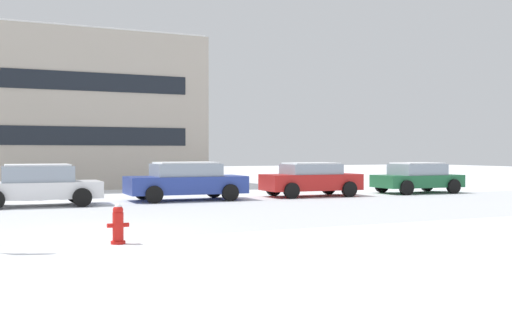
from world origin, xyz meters
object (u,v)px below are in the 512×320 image
object	(u,v)px
fire_hydrant	(118,224)
parked_car_red	(311,179)
parked_car_blue	(186,181)
parked_car_green	(417,177)
parked_car_white	(38,185)

from	to	relation	value
fire_hydrant	parked_car_red	distance (m)	14.48
fire_hydrant	parked_car_red	xyz separation A→B (m)	(10.34, 10.12, 0.32)
fire_hydrant	parked_car_red	size ratio (longest dim) A/B	0.20
parked_car_blue	parked_car_red	size ratio (longest dim) A/B	1.11
parked_car_red	parked_car_blue	bearing A→B (deg)	178.18
parked_car_blue	parked_car_red	world-z (taller)	parked_car_blue
parked_car_blue	parked_car_green	size ratio (longest dim) A/B	1.16
fire_hydrant	parked_car_red	bearing A→B (deg)	44.38
fire_hydrant	parked_car_white	world-z (taller)	parked_car_white
fire_hydrant	parked_car_green	world-z (taller)	parked_car_green
parked_car_white	parked_car_blue	distance (m)	5.43
parked_car_white	parked_car_red	world-z (taller)	parked_car_white
fire_hydrant	parked_car_blue	xyz separation A→B (m)	(4.92, 10.29, 0.34)
fire_hydrant	parked_car_white	xyz separation A→B (m)	(-0.50, 10.04, 0.32)
parked_car_red	fire_hydrant	bearing A→B (deg)	-135.62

